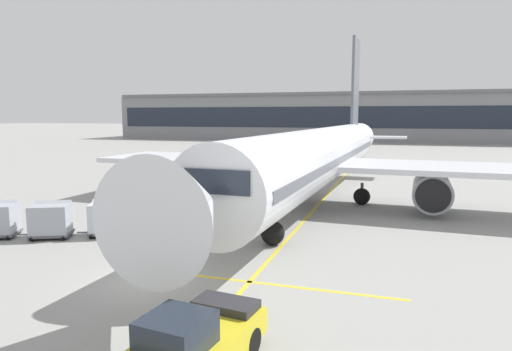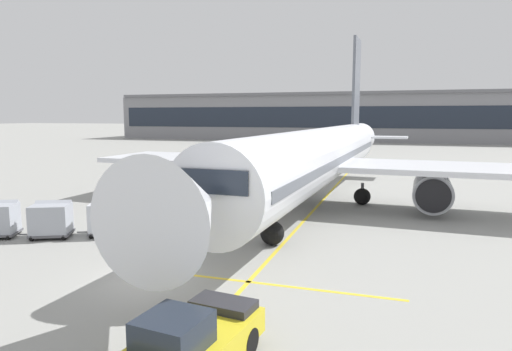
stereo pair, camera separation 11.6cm
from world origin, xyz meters
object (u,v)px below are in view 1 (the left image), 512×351
object	(u,v)px
baggage_cart_second	(109,217)
safety_cone_nose_mark	(225,197)
parked_airplane	(320,157)
baggage_cart_lead	(154,215)
baggage_cart_third	(51,219)
ground_crew_by_carts	(158,216)
safety_cone_wingtip	(246,202)
ground_crew_by_loader	(229,207)
safety_cone_engine_keepout	(243,199)
pushback_tug	(193,343)
belt_loader	(217,209)

from	to	relation	value
baggage_cart_second	safety_cone_nose_mark	world-z (taller)	baggage_cart_second
parked_airplane	baggage_cart_lead	xyz separation A→B (m)	(-7.31, -10.82, -2.50)
parked_airplane	safety_cone_nose_mark	size ratio (longest dim) A/B	68.56
baggage_cart_second	baggage_cart_third	bearing A→B (deg)	-153.18
ground_crew_by_carts	safety_cone_wingtip	world-z (taller)	ground_crew_by_carts
ground_crew_by_loader	ground_crew_by_carts	bearing A→B (deg)	-130.00
ground_crew_by_carts	safety_cone_engine_keepout	size ratio (longest dim) A/B	2.57
baggage_cart_third	ground_crew_by_loader	distance (m)	9.77
baggage_cart_second	safety_cone_wingtip	size ratio (longest dim) A/B	3.67
parked_airplane	safety_cone_nose_mark	world-z (taller)	parked_airplane
safety_cone_wingtip	ground_crew_by_loader	bearing A→B (deg)	-83.53
baggage_cart_third	safety_cone_engine_keepout	bearing A→B (deg)	60.26
pushback_tug	safety_cone_wingtip	bearing A→B (deg)	105.10
baggage_cart_third	ground_crew_by_carts	world-z (taller)	baggage_cart_third
baggage_cart_lead	safety_cone_wingtip	world-z (taller)	baggage_cart_lead
ground_crew_by_carts	pushback_tug	bearing A→B (deg)	-56.75
belt_loader	baggage_cart_second	size ratio (longest dim) A/B	1.88
ground_crew_by_carts	safety_cone_wingtip	size ratio (longest dim) A/B	2.28
baggage_cart_third	safety_cone_engine_keepout	distance (m)	13.56
baggage_cart_third	ground_crew_by_loader	bearing A→B (deg)	35.78
safety_cone_wingtip	safety_cone_nose_mark	world-z (taller)	safety_cone_wingtip
baggage_cart_lead	ground_crew_by_loader	distance (m)	4.54
baggage_cart_lead	ground_crew_by_loader	world-z (taller)	baggage_cart_lead
pushback_tug	baggage_cart_second	bearing A→B (deg)	133.41
baggage_cart_third	ground_crew_by_carts	bearing A→B (deg)	24.64
ground_crew_by_carts	safety_cone_nose_mark	size ratio (longest dim) A/B	2.68
pushback_tug	safety_cone_nose_mark	bearing A→B (deg)	109.49
baggage_cart_second	ground_crew_by_loader	size ratio (longest dim) A/B	1.61
belt_loader	ground_crew_by_carts	xyz separation A→B (m)	(-2.15, -3.26, 0.15)
belt_loader	safety_cone_engine_keepout	world-z (taller)	belt_loader
parked_airplane	safety_cone_engine_keepout	world-z (taller)	parked_airplane
ground_crew_by_loader	safety_cone_wingtip	size ratio (longest dim) A/B	2.28
pushback_tug	safety_cone_engine_keepout	xyz separation A→B (m)	(-6.03, 21.10, -0.50)
baggage_cart_third	pushback_tug	size ratio (longest dim) A/B	0.61
baggage_cart_third	safety_cone_nose_mark	distance (m)	13.25
pushback_tug	belt_loader	bearing A→B (deg)	110.24
baggage_cart_lead	ground_crew_by_loader	size ratio (longest dim) A/B	1.61
parked_airplane	belt_loader	size ratio (longest dim) A/B	8.47
pushback_tug	safety_cone_engine_keepout	size ratio (longest dim) A/B	6.80
baggage_cart_lead	safety_cone_wingtip	bearing A→B (deg)	72.62
baggage_cart_second	safety_cone_nose_mark	bearing A→B (deg)	77.13
baggage_cart_lead	baggage_cart_third	xyz separation A→B (m)	(-4.81, -2.41, 0.00)
pushback_tug	safety_cone_engine_keepout	bearing A→B (deg)	105.95
pushback_tug	ground_crew_by_carts	world-z (taller)	pushback_tug
baggage_cart_second	safety_cone_wingtip	distance (m)	10.41
parked_airplane	pushback_tug	bearing A→B (deg)	-88.42
ground_crew_by_carts	ground_crew_by_loader	bearing A→B (deg)	50.00
parked_airplane	baggage_cart_lead	size ratio (longest dim) A/B	15.92
baggage_cart_second	baggage_cart_third	distance (m)	2.96
parked_airplane	baggage_cart_third	distance (m)	18.12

